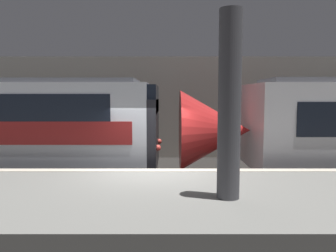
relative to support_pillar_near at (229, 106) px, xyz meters
name	(u,v)px	position (x,y,z in m)	size (l,w,h in m)	color
ground_plane	(154,209)	(-1.38, 2.27, -2.66)	(120.00, 120.00, 0.00)	#282623
platform	(150,218)	(-1.38, 0.37, -2.15)	(40.00, 3.80, 1.04)	slate
station_rear_barrier	(160,108)	(-1.38, 9.13, -0.39)	(50.00, 0.15, 4.55)	#9E998E
support_pillar_near	(229,106)	(0.00, 0.00, 0.00)	(0.40, 0.40, 3.27)	#47474C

